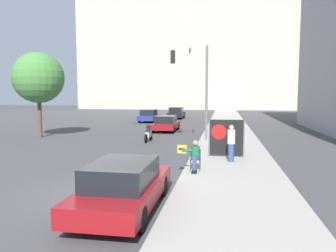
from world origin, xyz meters
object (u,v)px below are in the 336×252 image
street_tree_near_curb (38,78)px  seated_protester (195,155)px  motorcycle_on_road (148,134)px  jogger_on_sidewalk (231,143)px  protest_banner (226,137)px  car_on_road_midblock (149,116)px  traffic_light_pole (195,78)px  car_on_road_nearest (166,123)px  pedestrian_behind (239,137)px  parked_car_curbside (123,186)px  car_on_road_distant (176,113)px

street_tree_near_curb → seated_protester: bearing=-37.8°
motorcycle_on_road → street_tree_near_curb: street_tree_near_curb is taller
jogger_on_sidewalk → protest_banner: size_ratio=0.92×
protest_banner → car_on_road_midblock: protest_banner is taller
traffic_light_pole → car_on_road_nearest: (-3.02, 6.17, -3.61)m
seated_protester → car_on_road_midblock: (-7.48, 24.41, -0.10)m
seated_protester → car_on_road_midblock: size_ratio=0.28×
seated_protester → protest_banner: 3.49m
pedestrian_behind → parked_car_curbside: 9.12m
seated_protester → protest_banner: bearing=79.2°
car_on_road_distant → motorcycle_on_road: 21.54m
car_on_road_distant → street_tree_near_curb: 22.31m
seated_protester → motorcycle_on_road: seated_protester is taller
motorcycle_on_road → car_on_road_midblock: bearing=102.8°
motorcycle_on_road → parked_car_curbside: bearing=-79.9°
car_on_road_distant → car_on_road_nearest: bearing=-85.2°
traffic_light_pole → protest_banner: bearing=-70.5°
seated_protester → traffic_light_pole: 9.78m
traffic_light_pole → car_on_road_nearest: 7.76m
traffic_light_pole → motorcycle_on_road: size_ratio=2.99×
jogger_on_sidewalk → traffic_light_pole: size_ratio=0.27×
pedestrian_behind → protest_banner: protest_banner is taller
seated_protester → motorcycle_on_road: 9.72m
traffic_light_pole → car_on_road_nearest: traffic_light_pole is taller
jogger_on_sidewalk → protest_banner: 1.15m
car_on_road_nearest → traffic_light_pole: bearing=-63.9°
car_on_road_midblock → motorcycle_on_road: bearing=-77.2°
car_on_road_distant → jogger_on_sidewalk: bearing=-76.9°
seated_protester → jogger_on_sidewalk: size_ratio=0.73×
protest_banner → traffic_light_pole: size_ratio=0.29×
pedestrian_behind → car_on_road_distant: pedestrian_behind is taller
car_on_road_midblock → street_tree_near_curb: (-4.95, -14.77, 3.71)m
pedestrian_behind → motorcycle_on_road: 7.54m
protest_banner → car_on_road_midblock: bearing=112.4°
car_on_road_nearest → car_on_road_midblock: (-3.64, 9.14, 0.04)m
traffic_light_pole → car_on_road_distant: size_ratio=1.33×
pedestrian_behind → parked_car_curbside: (-3.47, -8.42, -0.37)m
car_on_road_midblock → street_tree_near_curb: 16.02m
traffic_light_pole → motorcycle_on_road: traffic_light_pole is taller
car_on_road_nearest → motorcycle_on_road: bearing=-90.9°
seated_protester → car_on_road_distant: size_ratio=0.26×
jogger_on_sidewalk → car_on_road_midblock: size_ratio=0.38×
motorcycle_on_road → pedestrian_behind: bearing=-39.2°
car_on_road_midblock → car_on_road_distant: 6.43m
parked_car_curbside → motorcycle_on_road: size_ratio=2.19×
protest_banner → motorcycle_on_road: size_ratio=0.87×
seated_protester → car_on_road_distant: 30.81m
protest_banner → street_tree_near_curb: street_tree_near_curb is taller
seated_protester → motorcycle_on_road: size_ratio=0.58×
protest_banner → motorcycle_on_road: 7.69m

